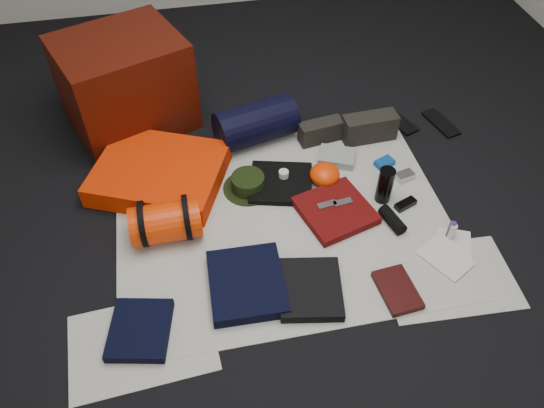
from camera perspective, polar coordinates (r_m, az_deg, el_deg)
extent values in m
cube|color=black|center=(2.62, 1.11, -1.58)|extent=(4.50, 4.50, 0.02)
cube|color=silver|center=(2.61, 1.11, -1.39)|extent=(1.60, 1.30, 0.01)
cube|color=silver|center=(2.28, -13.80, -14.26)|extent=(0.61, 0.44, 0.00)
cube|color=silver|center=(2.51, 18.42, -7.56)|extent=(0.60, 0.43, 0.00)
cube|color=#460E05|center=(3.10, -15.51, 12.35)|extent=(0.78, 0.72, 0.53)
cube|color=#EF2D02|center=(2.79, -12.00, 3.25)|extent=(0.78, 0.72, 0.11)
cylinder|color=#EA3303|center=(2.50, -11.36, -1.96)|extent=(0.33, 0.20, 0.19)
cylinder|color=black|center=(2.50, -13.66, -2.09)|extent=(0.02, 0.22, 0.22)
cylinder|color=black|center=(2.49, -9.12, -1.43)|extent=(0.03, 0.22, 0.22)
cylinder|color=black|center=(2.95, -1.73, 8.70)|extent=(0.48, 0.33, 0.23)
cylinder|color=black|center=(2.74, -2.58, 1.75)|extent=(0.34, 0.34, 0.01)
cylinder|color=black|center=(2.71, -2.60, 2.36)|extent=(0.17, 0.17, 0.07)
cube|color=black|center=(2.99, 5.26, 7.80)|extent=(0.25, 0.13, 0.12)
cube|color=black|center=(3.03, 10.44, 8.11)|extent=(0.31, 0.13, 0.15)
cube|color=black|center=(3.23, 13.42, 8.67)|extent=(0.18, 0.27, 0.01)
cube|color=black|center=(3.28, 17.71, 8.27)|extent=(0.15, 0.27, 0.01)
cube|color=black|center=(2.28, -14.01, -12.99)|extent=(0.29, 0.32, 0.04)
cube|color=black|center=(2.33, -2.74, -8.53)|extent=(0.33, 0.38, 0.06)
cube|color=black|center=(2.32, 4.15, -9.11)|extent=(0.32, 0.35, 0.05)
cube|color=black|center=(2.74, 0.98, 2.26)|extent=(0.38, 0.36, 0.03)
cube|color=#560909|center=(2.62, 6.83, -0.70)|extent=(0.40, 0.40, 0.04)
ellipsoid|color=#EA3303|center=(2.75, 5.69, 3.19)|extent=(0.17, 0.17, 0.10)
cube|color=gray|center=(2.89, 6.97, 5.03)|extent=(0.23, 0.21, 0.05)
cylinder|color=black|center=(2.67, 12.06, 1.99)|extent=(0.09, 0.09, 0.20)
cylinder|color=black|center=(2.62, 12.82, -1.65)|extent=(0.10, 0.17, 0.06)
cube|color=#B4B3B9|center=(2.86, 14.07, 2.93)|extent=(0.11, 0.08, 0.04)
cube|color=navy|center=(2.91, 12.00, 4.35)|extent=(0.12, 0.10, 0.03)
cylinder|color=#451F65|center=(2.62, 18.70, -2.64)|extent=(0.04, 0.04, 0.10)
cylinder|color=silver|center=(2.62, 18.80, -2.87)|extent=(0.04, 0.04, 0.09)
cube|color=black|center=(2.39, 13.33, -8.99)|extent=(0.17, 0.24, 0.03)
cube|color=beige|center=(2.56, 18.08, -5.62)|extent=(0.24, 0.27, 0.01)
cube|color=beige|center=(2.63, 18.99, -4.24)|extent=(0.22, 0.24, 0.01)
cube|color=black|center=(2.72, 14.16, -0.02)|extent=(0.12, 0.08, 0.03)
cube|color=#B4B3B9|center=(2.29, -12.97, -13.06)|extent=(0.07, 0.07, 0.01)
cylinder|color=silver|center=(2.74, 1.26, 3.25)|extent=(0.05, 0.05, 0.04)
cube|color=#B4B3B9|center=(2.60, 5.92, -0.09)|extent=(0.10, 0.05, 0.01)
cube|color=#B4B3B9|center=(2.62, 7.60, 0.16)|extent=(0.10, 0.05, 0.01)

